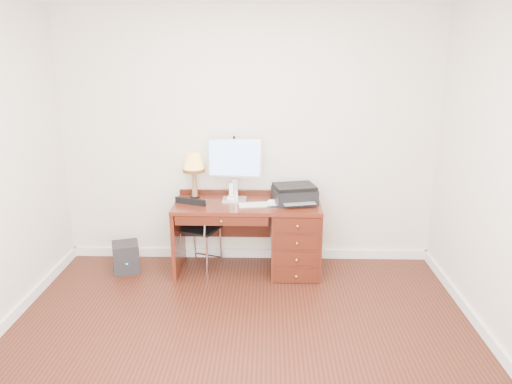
{
  "coord_description": "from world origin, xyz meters",
  "views": [
    {
      "loc": [
        0.22,
        -3.49,
        2.28
      ],
      "look_at": [
        0.09,
        1.2,
        0.93
      ],
      "focal_mm": 35.0,
      "sensor_mm": 36.0,
      "label": 1
    }
  ],
  "objects_px": {
    "monitor": "(234,162)",
    "printer": "(294,194)",
    "desk": "(278,234)",
    "phone": "(231,195)",
    "leg_lamp": "(194,166)",
    "equipment_box": "(126,257)",
    "chair": "(199,225)"
  },
  "relations": [
    {
      "from": "monitor",
      "to": "printer",
      "type": "distance_m",
      "value": 0.7
    },
    {
      "from": "desk",
      "to": "printer",
      "type": "distance_m",
      "value": 0.46
    },
    {
      "from": "monitor",
      "to": "equipment_box",
      "type": "relative_size",
      "value": 2.08
    },
    {
      "from": "monitor",
      "to": "equipment_box",
      "type": "height_order",
      "value": "monitor"
    },
    {
      "from": "printer",
      "to": "phone",
      "type": "bearing_deg",
      "value": 159.39
    },
    {
      "from": "printer",
      "to": "monitor",
      "type": "bearing_deg",
      "value": 156.99
    },
    {
      "from": "chair",
      "to": "equipment_box",
      "type": "relative_size",
      "value": 2.63
    },
    {
      "from": "phone",
      "to": "chair",
      "type": "relative_size",
      "value": 0.21
    },
    {
      "from": "printer",
      "to": "leg_lamp",
      "type": "distance_m",
      "value": 1.09
    },
    {
      "from": "monitor",
      "to": "equipment_box",
      "type": "xyz_separation_m",
      "value": [
        -1.15,
        -0.18,
        -1.0
      ]
    },
    {
      "from": "desk",
      "to": "phone",
      "type": "height_order",
      "value": "phone"
    },
    {
      "from": "chair",
      "to": "equipment_box",
      "type": "xyz_separation_m",
      "value": [
        -0.77,
        -0.09,
        -0.34
      ]
    },
    {
      "from": "desk",
      "to": "printer",
      "type": "relative_size",
      "value": 3.08
    },
    {
      "from": "monitor",
      "to": "desk",
      "type": "bearing_deg",
      "value": -11.47
    },
    {
      "from": "desk",
      "to": "leg_lamp",
      "type": "xyz_separation_m",
      "value": [
        -0.89,
        0.17,
        0.69
      ]
    },
    {
      "from": "leg_lamp",
      "to": "phone",
      "type": "xyz_separation_m",
      "value": [
        0.39,
        -0.06,
        -0.3
      ]
    },
    {
      "from": "phone",
      "to": "chair",
      "type": "xyz_separation_m",
      "value": [
        -0.34,
        -0.07,
        -0.31
      ]
    },
    {
      "from": "desk",
      "to": "monitor",
      "type": "distance_m",
      "value": 0.88
    },
    {
      "from": "phone",
      "to": "equipment_box",
      "type": "bearing_deg",
      "value": -169.16
    },
    {
      "from": "printer",
      "to": "leg_lamp",
      "type": "bearing_deg",
      "value": 158.62
    },
    {
      "from": "monitor",
      "to": "leg_lamp",
      "type": "bearing_deg",
      "value": 178.03
    },
    {
      "from": "printer",
      "to": "chair",
      "type": "bearing_deg",
      "value": 165.83
    },
    {
      "from": "monitor",
      "to": "chair",
      "type": "bearing_deg",
      "value": -162.56
    },
    {
      "from": "leg_lamp",
      "to": "equipment_box",
      "type": "distance_m",
      "value": 1.21
    },
    {
      "from": "desk",
      "to": "chair",
      "type": "distance_m",
      "value": 0.84
    },
    {
      "from": "leg_lamp",
      "to": "monitor",
      "type": "bearing_deg",
      "value": -5.66
    },
    {
      "from": "desk",
      "to": "chair",
      "type": "xyz_separation_m",
      "value": [
        -0.83,
        0.03,
        0.08
      ]
    },
    {
      "from": "printer",
      "to": "leg_lamp",
      "type": "relative_size",
      "value": 1.02
    },
    {
      "from": "monitor",
      "to": "chair",
      "type": "xyz_separation_m",
      "value": [
        -0.37,
        -0.09,
        -0.66
      ]
    },
    {
      "from": "printer",
      "to": "phone",
      "type": "relative_size",
      "value": 2.8
    },
    {
      "from": "monitor",
      "to": "printer",
      "type": "height_order",
      "value": "monitor"
    },
    {
      "from": "desk",
      "to": "leg_lamp",
      "type": "bearing_deg",
      "value": 169.34
    }
  ]
}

